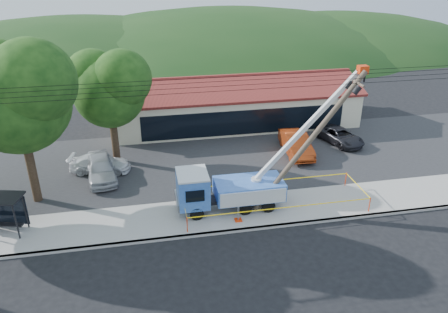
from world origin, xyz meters
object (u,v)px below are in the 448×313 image
object	(u,v)px
bus_shelter	(2,205)
car_silver	(102,180)
car_dark	(339,144)
leaning_pole	(313,137)
car_red	(295,154)
utility_truck	(228,187)
car_white	(101,172)

from	to	relation	value
bus_shelter	car_silver	xyz separation A→B (m)	(5.03, 5.70, -1.89)
car_dark	bus_shelter	bearing A→B (deg)	-178.41
leaning_pole	bus_shelter	distance (m)	18.58
bus_shelter	car_red	size ratio (longest dim) A/B	0.54
utility_truck	car_white	xyz separation A→B (m)	(-8.33, 6.83, -1.63)
car_dark	car_white	bearing A→B (deg)	167.26
car_silver	car_white	bearing A→B (deg)	87.01
utility_truck	car_dark	distance (m)	14.28
car_silver	car_red	bearing A→B (deg)	-3.26
car_dark	utility_truck	bearing A→B (deg)	-160.94
utility_truck	car_red	distance (m)	10.13
bus_shelter	car_silver	distance (m)	7.84
car_dark	car_red	bearing A→B (deg)	179.22
leaning_pole	car_silver	size ratio (longest dim) A/B	1.80
utility_truck	car_red	xyz separation A→B (m)	(7.03, 7.11, -1.63)
bus_shelter	car_white	distance (m)	8.65
car_silver	car_dark	size ratio (longest dim) A/B	1.06
car_silver	car_dark	xyz separation A→B (m)	(19.63, 2.74, 0.00)
bus_shelter	car_dark	world-z (taller)	bus_shelter
leaning_pole	car_dark	world-z (taller)	leaning_pole
car_silver	car_white	distance (m)	1.17
car_red	leaning_pole	bearing A→B (deg)	-100.66
car_white	car_dark	world-z (taller)	car_white
bus_shelter	car_dark	bearing A→B (deg)	32.49
car_silver	car_red	size ratio (longest dim) A/B	0.95
car_dark	leaning_pole	bearing A→B (deg)	-142.50
car_red	bus_shelter	bearing A→B (deg)	-157.07
car_red	car_dark	world-z (taller)	car_red
utility_truck	bus_shelter	bearing A→B (deg)	-179.85
car_silver	car_white	size ratio (longest dim) A/B	1.10
utility_truck	car_dark	bearing A→B (deg)	36.37
leaning_pole	car_silver	distance (m)	15.48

